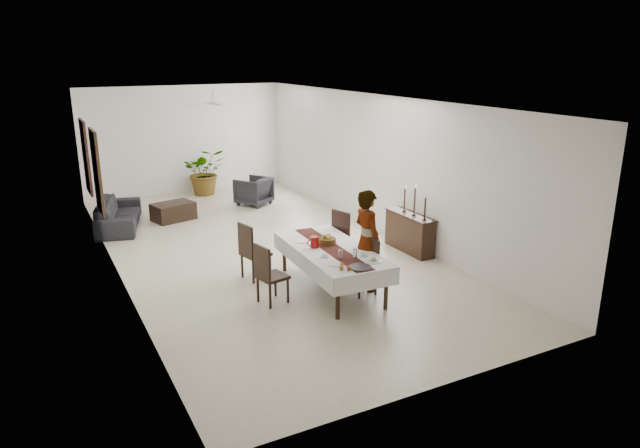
# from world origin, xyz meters

# --- Properties ---
(floor) EXTENTS (6.00, 12.00, 0.00)m
(floor) POSITION_xyz_m (0.00, 0.00, 0.00)
(floor) COLOR beige
(floor) RESTS_ON ground
(ceiling) EXTENTS (6.00, 12.00, 0.02)m
(ceiling) POSITION_xyz_m (0.00, 0.00, 3.20)
(ceiling) COLOR white
(ceiling) RESTS_ON wall_back
(wall_back) EXTENTS (6.00, 0.02, 3.20)m
(wall_back) POSITION_xyz_m (0.00, 6.00, 1.60)
(wall_back) COLOR white
(wall_back) RESTS_ON floor
(wall_front) EXTENTS (6.00, 0.02, 3.20)m
(wall_front) POSITION_xyz_m (0.00, -6.00, 1.60)
(wall_front) COLOR white
(wall_front) RESTS_ON floor
(wall_left) EXTENTS (0.02, 12.00, 3.20)m
(wall_left) POSITION_xyz_m (-3.00, 0.00, 1.60)
(wall_left) COLOR white
(wall_left) RESTS_ON floor
(wall_right) EXTENTS (0.02, 12.00, 3.20)m
(wall_right) POSITION_xyz_m (3.00, 0.00, 1.60)
(wall_right) COLOR white
(wall_right) RESTS_ON floor
(dining_table_top) EXTENTS (1.13, 2.49, 0.05)m
(dining_table_top) POSITION_xyz_m (0.30, -2.57, 0.74)
(dining_table_top) COLOR black
(dining_table_top) RESTS_ON table_leg_fl
(table_leg_fl) EXTENTS (0.07, 0.07, 0.71)m
(table_leg_fl) POSITION_xyz_m (-0.20, -3.70, 0.36)
(table_leg_fl) COLOR black
(table_leg_fl) RESTS_ON floor
(table_leg_fr) EXTENTS (0.07, 0.07, 0.71)m
(table_leg_fr) POSITION_xyz_m (0.70, -3.75, 0.36)
(table_leg_fr) COLOR black
(table_leg_fr) RESTS_ON floor
(table_leg_bl) EXTENTS (0.07, 0.07, 0.71)m
(table_leg_bl) POSITION_xyz_m (-0.09, -1.39, 0.36)
(table_leg_bl) COLOR black
(table_leg_bl) RESTS_ON floor
(table_leg_br) EXTENTS (0.07, 0.07, 0.71)m
(table_leg_br) POSITION_xyz_m (0.80, -1.43, 0.36)
(table_leg_br) COLOR black
(table_leg_br) RESTS_ON floor
(tablecloth_top) EXTENTS (1.32, 2.68, 0.01)m
(tablecloth_top) POSITION_xyz_m (0.30, -2.57, 0.77)
(tablecloth_top) COLOR white
(tablecloth_top) RESTS_ON dining_table_top
(tablecloth_drape_left) EXTENTS (0.13, 2.62, 0.31)m
(tablecloth_drape_left) POSITION_xyz_m (-0.29, -2.54, 0.62)
(tablecloth_drape_left) COLOR silver
(tablecloth_drape_left) RESTS_ON dining_table_top
(tablecloth_drape_right) EXTENTS (0.13, 2.62, 0.31)m
(tablecloth_drape_right) POSITION_xyz_m (0.90, -2.59, 0.62)
(tablecloth_drape_right) COLOR silver
(tablecloth_drape_right) RESTS_ON dining_table_top
(tablecloth_drape_near) EXTENTS (1.20, 0.07, 0.31)m
(tablecloth_drape_near) POSITION_xyz_m (0.24, -3.87, 0.62)
(tablecloth_drape_near) COLOR white
(tablecloth_drape_near) RESTS_ON dining_table_top
(tablecloth_drape_far) EXTENTS (1.20, 0.07, 0.31)m
(tablecloth_drape_far) POSITION_xyz_m (0.36, -1.26, 0.62)
(tablecloth_drape_far) COLOR white
(tablecloth_drape_far) RESTS_ON dining_table_top
(table_runner) EXTENTS (0.47, 2.56, 0.00)m
(table_runner) POSITION_xyz_m (0.30, -2.57, 0.78)
(table_runner) COLOR #581F19
(table_runner) RESTS_ON tablecloth_top
(red_pitcher) EXTENTS (0.16, 0.16, 0.20)m
(red_pitcher) POSITION_xyz_m (0.06, -2.40, 0.88)
(red_pitcher) COLOR #980F0B
(red_pitcher) RESTS_ON tablecloth_top
(pitcher_handle) EXTENTS (0.12, 0.03, 0.12)m
(pitcher_handle) POSITION_xyz_m (-0.03, -2.40, 0.88)
(pitcher_handle) COLOR maroon
(pitcher_handle) RESTS_ON red_pitcher
(wine_glass_near) EXTENTS (0.07, 0.07, 0.17)m
(wine_glass_near) POSITION_xyz_m (0.39, -3.23, 0.86)
(wine_glass_near) COLOR white
(wine_glass_near) RESTS_ON tablecloth_top
(wine_glass_mid) EXTENTS (0.07, 0.07, 0.17)m
(wine_glass_mid) POSITION_xyz_m (0.18, -3.12, 0.86)
(wine_glass_mid) COLOR white
(wine_glass_mid) RESTS_ON tablecloth_top
(teacup_right) EXTENTS (0.09, 0.09, 0.06)m
(teacup_right) POSITION_xyz_m (0.58, -3.19, 0.80)
(teacup_right) COLOR white
(teacup_right) RESTS_ON saucer_right
(saucer_right) EXTENTS (0.15, 0.15, 0.01)m
(saucer_right) POSITION_xyz_m (0.58, -3.19, 0.78)
(saucer_right) COLOR white
(saucer_right) RESTS_ON tablecloth_top
(teacup_left) EXTENTS (0.09, 0.09, 0.06)m
(teacup_left) POSITION_xyz_m (-0.02, -2.91, 0.80)
(teacup_left) COLOR white
(teacup_left) RESTS_ON saucer_left
(saucer_left) EXTENTS (0.15, 0.15, 0.01)m
(saucer_left) POSITION_xyz_m (-0.02, -2.91, 0.78)
(saucer_left) COLOR white
(saucer_left) RESTS_ON tablecloth_top
(plate_near_right) EXTENTS (0.24, 0.24, 0.02)m
(plate_near_right) POSITION_xyz_m (0.60, -3.50, 0.78)
(plate_near_right) COLOR silver
(plate_near_right) RESTS_ON tablecloth_top
(bread_near_right) EXTENTS (0.09, 0.09, 0.09)m
(bread_near_right) POSITION_xyz_m (0.60, -3.50, 0.81)
(bread_near_right) COLOR tan
(bread_near_right) RESTS_ON plate_near_right
(plate_near_left) EXTENTS (0.24, 0.24, 0.02)m
(plate_near_left) POSITION_xyz_m (-0.04, -3.31, 0.78)
(plate_near_left) COLOR white
(plate_near_left) RESTS_ON tablecloth_top
(plate_far_left) EXTENTS (0.24, 0.24, 0.02)m
(plate_far_left) POSITION_xyz_m (0.00, -1.99, 0.78)
(plate_far_left) COLOR silver
(plate_far_left) RESTS_ON tablecloth_top
(serving_tray) EXTENTS (0.37, 0.37, 0.02)m
(serving_tray) POSITION_xyz_m (0.25, -3.63, 0.78)
(serving_tray) COLOR #3A3A3E
(serving_tray) RESTS_ON tablecloth_top
(jam_jar_a) EXTENTS (0.07, 0.07, 0.08)m
(jam_jar_a) POSITION_xyz_m (0.03, -3.65, 0.81)
(jam_jar_a) COLOR brown
(jam_jar_a) RESTS_ON tablecloth_top
(jam_jar_b) EXTENTS (0.07, 0.07, 0.08)m
(jam_jar_b) POSITION_xyz_m (-0.07, -3.59, 0.81)
(jam_jar_b) COLOR #994916
(jam_jar_b) RESTS_ON tablecloth_top
(jam_jar_c) EXTENTS (0.07, 0.07, 0.08)m
(jam_jar_c) POSITION_xyz_m (-0.01, -3.49, 0.81)
(jam_jar_c) COLOR #956215
(jam_jar_c) RESTS_ON tablecloth_top
(fruit_basket) EXTENTS (0.31, 0.31, 0.10)m
(fruit_basket) POSITION_xyz_m (0.37, -2.31, 0.83)
(fruit_basket) COLOR brown
(fruit_basket) RESTS_ON tablecloth_top
(fruit_red) EXTENTS (0.09, 0.09, 0.09)m
(fruit_red) POSITION_xyz_m (0.40, -2.30, 0.90)
(fruit_red) COLOR #A81E10
(fruit_red) RESTS_ON fruit_basket
(fruit_green) EXTENTS (0.08, 0.08, 0.08)m
(fruit_green) POSITION_xyz_m (0.33, -2.28, 0.90)
(fruit_green) COLOR olive
(fruit_green) RESTS_ON fruit_basket
(fruit_yellow) EXTENTS (0.09, 0.09, 0.09)m
(fruit_yellow) POSITION_xyz_m (0.36, -2.36, 0.90)
(fruit_yellow) COLOR yellow
(fruit_yellow) RESTS_ON fruit_basket
(chair_right_near_seat) EXTENTS (0.44, 0.44, 0.05)m
(chair_right_near_seat) POSITION_xyz_m (0.69, -3.01, 0.45)
(chair_right_near_seat) COLOR black
(chair_right_near_seat) RESTS_ON chair_right_near_leg_fl
(chair_right_near_leg_fl) EXTENTS (0.04, 0.04, 0.42)m
(chair_right_near_leg_fl) POSITION_xyz_m (0.87, -3.18, 0.21)
(chair_right_near_leg_fl) COLOR black
(chair_right_near_leg_fl) RESTS_ON floor
(chair_right_near_leg_fr) EXTENTS (0.04, 0.04, 0.42)m
(chair_right_near_leg_fr) POSITION_xyz_m (0.86, -2.83, 0.21)
(chair_right_near_leg_fr) COLOR black
(chair_right_near_leg_fr) RESTS_ON floor
(chair_right_near_leg_bl) EXTENTS (0.04, 0.04, 0.42)m
(chair_right_near_leg_bl) POSITION_xyz_m (0.52, -3.19, 0.21)
(chair_right_near_leg_bl) COLOR black
(chair_right_near_leg_bl) RESTS_ON floor
(chair_right_near_leg_br) EXTENTS (0.04, 0.04, 0.42)m
(chair_right_near_leg_br) POSITION_xyz_m (0.51, -2.84, 0.21)
(chair_right_near_leg_br) COLOR black
(chair_right_near_leg_br) RESTS_ON floor
(chair_right_near_back) EXTENTS (0.05, 0.43, 0.54)m
(chair_right_near_back) POSITION_xyz_m (0.88, -3.00, 0.74)
(chair_right_near_back) COLOR black
(chair_right_near_back) RESTS_ON chair_right_near_seat
(chair_right_far_seat) EXTENTS (0.59, 0.59, 0.05)m
(chair_right_far_seat) POSITION_xyz_m (0.82, -1.69, 0.50)
(chair_right_far_seat) COLOR black
(chair_right_far_seat) RESTS_ON chair_right_far_leg_fl
(chair_right_far_leg_fl) EXTENTS (0.06, 0.06, 0.47)m
(chair_right_far_leg_fl) POSITION_xyz_m (1.06, -1.82, 0.24)
(chair_right_far_leg_fl) COLOR black
(chair_right_far_leg_fl) RESTS_ON floor
(chair_right_far_leg_fr) EXTENTS (0.06, 0.06, 0.47)m
(chair_right_far_leg_fr) POSITION_xyz_m (0.96, -1.44, 0.24)
(chair_right_far_leg_fr) COLOR black
(chair_right_far_leg_fr) RESTS_ON floor
(chair_right_far_leg_bl) EXTENTS (0.06, 0.06, 0.47)m
(chair_right_far_leg_bl) POSITION_xyz_m (0.69, -1.93, 0.24)
(chair_right_far_leg_bl) COLOR black
(chair_right_far_leg_bl) RESTS_ON floor
(chair_right_far_leg_br) EXTENTS (0.06, 0.06, 0.47)m
(chair_right_far_leg_br) POSITION_xyz_m (0.58, -1.55, 0.24)
(chair_right_far_leg_br) COLOR black
(chair_right_far_leg_br) RESTS_ON floor
(chair_right_far_back) EXTENTS (0.17, 0.47, 0.61)m
(chair_right_far_back) POSITION_xyz_m (1.03, -1.63, 0.83)
(chair_right_far_back) COLOR black
(chair_right_far_back) RESTS_ON chair_right_far_seat
(chair_left_near_seat) EXTENTS (0.53, 0.53, 0.05)m
(chair_left_near_seat) POSITION_xyz_m (-0.86, -2.63, 0.47)
(chair_left_near_seat) COLOR black
(chair_left_near_seat) RESTS_ON chair_left_near_leg_fl
(chair_left_near_leg_fl) EXTENTS (0.05, 0.05, 0.44)m
(chair_left_near_leg_fl) POSITION_xyz_m (-1.08, -2.49, 0.22)
(chair_left_near_leg_fl) COLOR black
(chair_left_near_leg_fl) RESTS_ON floor
(chair_left_near_leg_fr) EXTENTS (0.05, 0.05, 0.44)m
(chair_left_near_leg_fr) POSITION_xyz_m (-1.01, -2.85, 0.22)
(chair_left_near_leg_fr) COLOR black
(chair_left_near_leg_fr) RESTS_ON floor
(chair_left_near_leg_bl) EXTENTS (0.05, 0.05, 0.44)m
(chair_left_near_leg_bl) POSITION_xyz_m (-0.72, -2.41, 0.22)
(chair_left_near_leg_bl) COLOR black
(chair_left_near_leg_bl) RESTS_ON floor
(chair_left_near_leg_br) EXTENTS (0.05, 0.05, 0.44)m
(chair_left_near_leg_br) POSITION_xyz_m (-0.65, -2.77, 0.22)
(chair_left_near_leg_br) COLOR black
(chair_left_near_leg_br) RESTS_ON floor
(chair_left_near_back) EXTENTS (0.13, 0.45, 0.57)m
(chair_left_near_back) POSITION_xyz_m (-1.06, -2.67, 0.77)
(chair_left_near_back) COLOR black
(chair_left_near_back) RESTS_ON chair_left_near_seat
(chair_left_far_seat) EXTENTS (0.55, 0.55, 0.05)m
(chair_left_far_seat) POSITION_xyz_m (-0.71, -1.47, 0.49)
(chair_left_far_seat) COLOR black
(chair_left_far_seat) RESTS_ON chair_left_far_leg_fl
(chair_left_far_leg_fl) EXTENTS (0.06, 0.06, 0.46)m
(chair_left_far_leg_fl) POSITION_xyz_m (-0.94, -1.32, 0.23)
(chair_left_far_leg_fl) COLOR black
(chair_left_far_leg_fl) RESTS_ON floor
(chair_left_far_leg_fr) EXTENTS (0.06, 0.06, 0.46)m
(chair_left_far_leg_fr) POSITION_xyz_m (-0.86, -1.69, 0.23)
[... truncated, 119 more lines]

